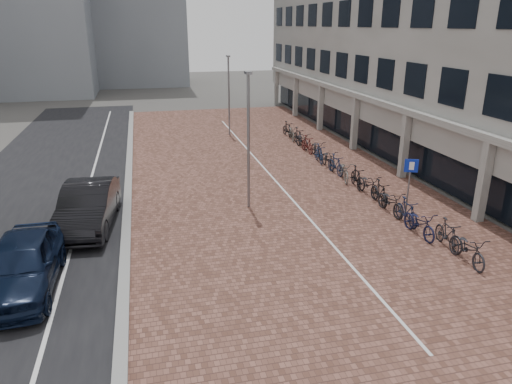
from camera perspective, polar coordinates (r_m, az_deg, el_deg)
name	(u,v)px	position (r m, az deg, el deg)	size (l,w,h in m)	color
ground	(304,302)	(14.10, 5.87, -13.06)	(140.00, 140.00, 0.00)	#474442
plaza_brick	(266,175)	(25.11, 1.23, 2.06)	(14.50, 42.00, 0.04)	brown
street_asphalt	(45,191)	(24.83, -24.13, 0.08)	(8.00, 50.00, 0.03)	black
curb	(128,184)	(24.35, -15.15, 0.94)	(0.35, 42.00, 0.14)	gray
lane_line	(88,188)	(24.52, -19.57, 0.48)	(0.12, 44.00, 0.00)	white
parking_line	(270,174)	(25.15, 1.67, 2.15)	(0.10, 30.00, 0.00)	white
office_building	(427,9)	(32.09, 19.92, 20.08)	(8.40, 40.00, 15.00)	#A2A29D
car_navy	(22,264)	(15.85, -26.43, -7.83)	(1.97, 4.90, 1.67)	black
car_dark	(88,206)	(19.64, -19.61, -1.60)	(1.82, 5.21, 1.72)	black
parking_sign	(410,179)	(19.88, 18.04, 1.49)	(0.51, 0.24, 2.56)	slate
lamp_near	(248,143)	(19.85, -0.92, 5.90)	(0.12, 0.12, 5.76)	gray
lamp_far	(229,97)	(33.96, -3.29, 11.41)	(0.12, 0.12, 5.50)	gray
bike_row	(343,168)	(24.96, 10.49, 2.85)	(1.42, 21.45, 1.05)	#222228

